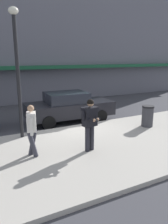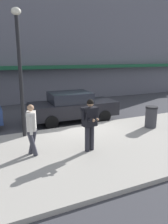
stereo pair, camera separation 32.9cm
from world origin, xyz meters
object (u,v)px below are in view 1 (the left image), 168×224
street_lamp_post (17,61)px  trash_bin (148,116)px  parked_sedan_mid (69,106)px  pedestrian_in_light_coat (32,127)px  man_texting_on_phone (90,119)px

street_lamp_post → trash_bin: (5.49, -1.27, -2.51)m
parked_sedan_mid → street_lamp_post: bearing=-149.7°
trash_bin → pedestrian_in_light_coat: bearing=-173.0°
man_texting_on_phone → pedestrian_in_light_coat: (-1.85, 0.48, -0.14)m
street_lamp_post → pedestrian_in_light_coat: bearing=-91.8°
parked_sedan_mid → pedestrian_in_light_coat: (-2.85, -3.57, 0.32)m
pedestrian_in_light_coat → trash_bin: pedestrian_in_light_coat is taller
man_texting_on_phone → trash_bin: 3.93m
parked_sedan_mid → man_texting_on_phone: 4.20m
man_texting_on_phone → trash_bin: man_texting_on_phone is taller
parked_sedan_mid → man_texting_on_phone: man_texting_on_phone is taller
street_lamp_post → trash_bin: street_lamp_post is taller
man_texting_on_phone → pedestrian_in_light_coat: size_ratio=1.06×
parked_sedan_mid → trash_bin: bearing=-47.0°
parked_sedan_mid → trash_bin: 3.96m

